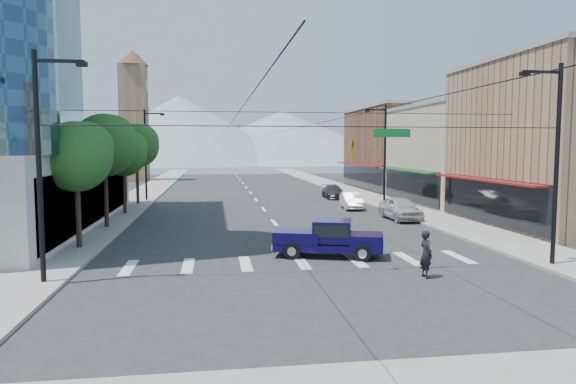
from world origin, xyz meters
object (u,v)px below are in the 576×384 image
object	(u,v)px
pedestrian	(426,254)
parked_car_mid	(351,201)
pickup_truck	(328,237)
parked_car_far	(333,192)
parked_car_near	(400,208)

from	to	relation	value
pedestrian	parked_car_mid	world-z (taller)	pedestrian
pedestrian	parked_car_mid	bearing A→B (deg)	-14.13
pickup_truck	parked_car_far	size ratio (longest dim) A/B	1.22
pedestrian	parked_car_near	xyz separation A→B (m)	(5.01, 16.31, -0.13)
parked_car_near	parked_car_far	xyz separation A→B (m)	(-1.24, 16.17, -0.18)
pedestrian	parked_car_mid	xyz separation A→B (m)	(3.21, 23.32, -0.27)
parked_car_far	pedestrian	bearing A→B (deg)	-95.17
pickup_truck	parked_car_far	distance (m)	28.73
pickup_truck	parked_car_near	xyz separation A→B (m)	(8.10, 11.74, -0.09)
parked_car_mid	parked_car_far	bearing A→B (deg)	92.26
pickup_truck	parked_car_mid	distance (m)	19.78
parked_car_near	parked_car_far	world-z (taller)	parked_car_near
parked_car_mid	pedestrian	bearing A→B (deg)	-92.07
parked_car_near	parked_car_mid	world-z (taller)	parked_car_near
parked_car_near	parked_car_mid	distance (m)	7.24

